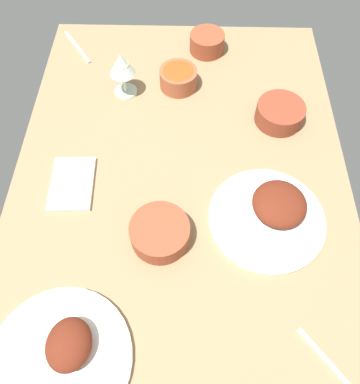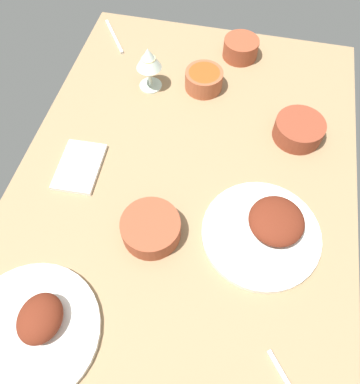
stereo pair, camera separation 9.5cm
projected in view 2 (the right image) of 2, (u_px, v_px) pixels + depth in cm
name	position (u px, v px, depth cm)	size (l,w,h in cm)	color
dining_table	(180.00, 200.00, 98.22)	(140.00, 90.00, 4.00)	#937551
plate_near_viewer	(33.00, 328.00, 78.05)	(29.86, 29.86, 7.06)	white
plate_far_side	(267.00, 229.00, 89.39)	(28.77, 28.77, 6.66)	white
bowl_pasta	(151.00, 228.00, 88.40)	(14.29, 14.29, 5.72)	brown
bowl_soup	(204.00, 79.00, 113.93)	(11.56, 11.56, 5.92)	#A35133
bowl_onions	(241.00, 48.00, 121.28)	(11.37, 11.37, 6.12)	brown
bowl_cream	(299.00, 129.00, 104.03)	(13.81, 13.81, 5.60)	brown
wine_glass	(149.00, 60.00, 108.40)	(7.60, 7.60, 14.00)	silver
folded_napkin	(80.00, 166.00, 100.52)	(16.16, 10.99, 1.20)	white
fork_loose	(114.00, 36.00, 128.72)	(18.46, 0.90, 0.80)	silver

